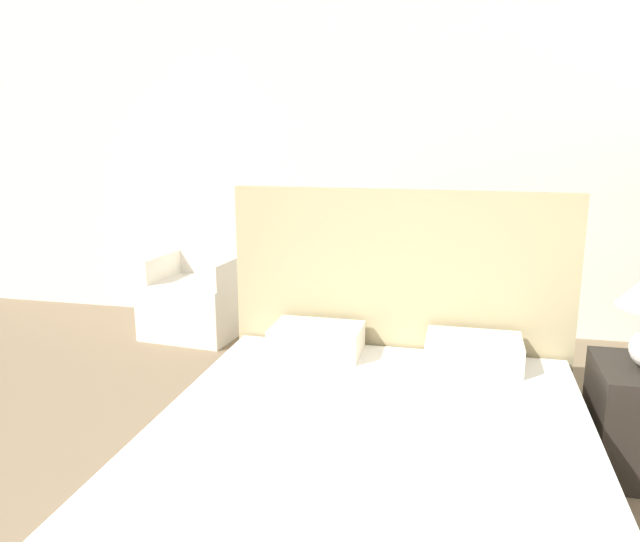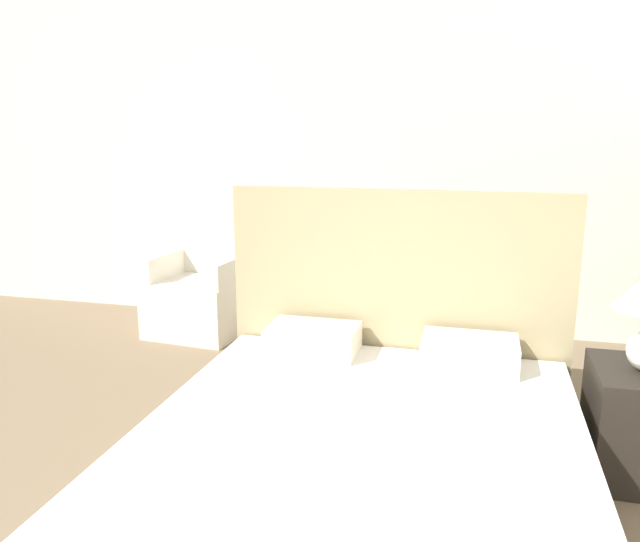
{
  "view_description": "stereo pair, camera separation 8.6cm",
  "coord_description": "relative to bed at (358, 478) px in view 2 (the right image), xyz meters",
  "views": [
    {
      "loc": [
        0.54,
        -0.8,
        1.55
      ],
      "look_at": [
        -0.3,
        2.88,
        0.67
      ],
      "focal_mm": 35.0,
      "sensor_mm": 36.0,
      "label": 1
    },
    {
      "loc": [
        0.63,
        -0.78,
        1.55
      ],
      "look_at": [
        -0.3,
        2.88,
        0.67
      ],
      "focal_mm": 35.0,
      "sensor_mm": 36.0,
      "label": 2
    }
  ],
  "objects": [
    {
      "name": "wall_back",
      "position": [
        -0.24,
        2.67,
        1.2
      ],
      "size": [
        10.0,
        0.06,
        2.9
      ],
      "color": "silver",
      "rests_on": "ground_plane"
    },
    {
      "name": "bed",
      "position": [
        0.0,
        0.0,
        0.0
      ],
      "size": [
        1.75,
        2.23,
        1.25
      ],
      "color": "#4C4238",
      "rests_on": "ground_plane"
    },
    {
      "name": "armchair_near_window_left",
      "position": [
        -1.64,
        2.11,
        0.03
      ],
      "size": [
        0.72,
        0.63,
        0.9
      ],
      "rotation": [
        0.0,
        0.0,
        -0.1
      ],
      "color": "silver",
      "rests_on": "ground_plane"
    },
    {
      "name": "armchair_near_window_right",
      "position": [
        -0.54,
        2.11,
        0.03
      ],
      "size": [
        0.67,
        0.57,
        0.9
      ],
      "rotation": [
        0.0,
        0.0,
        0.01
      ],
      "color": "silver",
      "rests_on": "ground_plane"
    },
    {
      "name": "nightstand",
      "position": [
        1.14,
        0.74,
        0.0
      ],
      "size": [
        0.42,
        0.49,
        0.51
      ],
      "color": "black",
      "rests_on": "ground_plane"
    }
  ]
}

